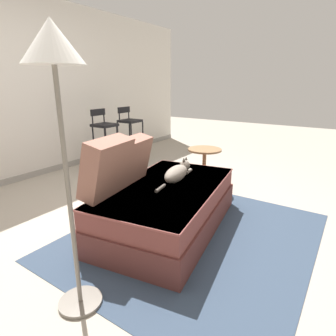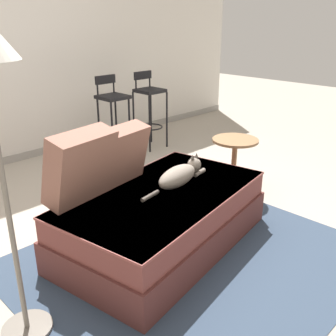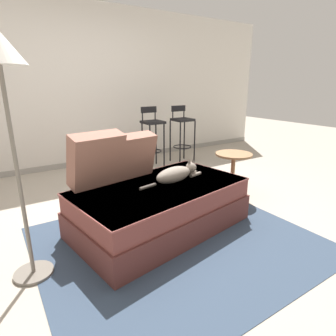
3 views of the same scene
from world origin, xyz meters
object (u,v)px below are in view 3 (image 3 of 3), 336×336
Objects in this scene: bar_stool_by_doorway at (182,129)px; cat at (176,174)px; floor_lamp at (1,72)px; bar_stool_near_window at (153,131)px; side_table at (233,169)px; throw_pillow_middle at (133,155)px; throw_pillow_corner at (96,160)px; couch at (161,206)px.

cat is at bearing -126.89° from bar_stool_by_doorway.
floor_lamp reaches higher than cat.
bar_stool_near_window is 1.78× the size of side_table.
bar_stool_near_window is 0.60m from bar_stool_by_doorway.
throw_pillow_middle is 1.30m from side_table.
cat is 0.99m from side_table.
throw_pillow_corner is 0.53× the size of bar_stool_near_window.
bar_stool_near_window is (1.09, 1.52, -0.06)m from throw_pillow_middle.
throw_pillow_corner is (-0.50, 0.29, 0.48)m from couch.
cat is at bearing -49.80° from throw_pillow_middle.
bar_stool_by_doorway is at bearing 49.77° from couch.
bar_stool_near_window is at bearing 179.90° from bar_stool_by_doorway.
floor_lamp is (-1.36, -0.11, 0.91)m from cat.
couch is at bearing -29.58° from throw_pillow_corner.
bar_stool_by_doorway is (0.60, -0.00, -0.02)m from bar_stool_near_window.
floor_lamp is (-2.32, -0.28, 1.07)m from side_table.
throw_pillow_corner is 0.71× the size of cat.
floor_lamp is at bearing -175.47° from couch.
throw_pillow_corner reaches higher than side_table.
couch is at bearing -130.23° from bar_stool_by_doorway.
floor_lamp is (-1.07, -0.45, 0.76)m from throw_pillow_middle.
bar_stool_near_window is at bearing 95.71° from side_table.
couch is 0.58m from throw_pillow_middle.
cat is 1.33× the size of side_table.
couch is 3.78× the size of throw_pillow_middle.
throw_pillow_middle reaches higher than cat.
throw_pillow_corner is at bearing 150.42° from couch.
floor_lamp is at bearing -173.03° from side_table.
throw_pillow_middle reaches higher than couch.
throw_pillow_corner is 0.41m from throw_pillow_middle.
bar_stool_by_doorway is at bearing -0.10° from bar_stool_near_window.
throw_pillow_corner is 0.77m from cat.
throw_pillow_middle is at bearing 105.82° from couch.
couch is 1.04× the size of floor_lamp.
throw_pillow_middle is 2.27m from bar_stool_by_doorway.
couch is 1.69m from floor_lamp.
floor_lamp is (-1.17, -0.09, 1.21)m from couch.
bar_stool_near_window is (0.99, 1.87, 0.39)m from couch.
bar_stool_near_window is (0.80, 1.86, 0.09)m from cat.
cat reaches higher than couch.
throw_pillow_corner is 1.13× the size of throw_pillow_middle.
bar_stool_by_doorway reaches higher than cat.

